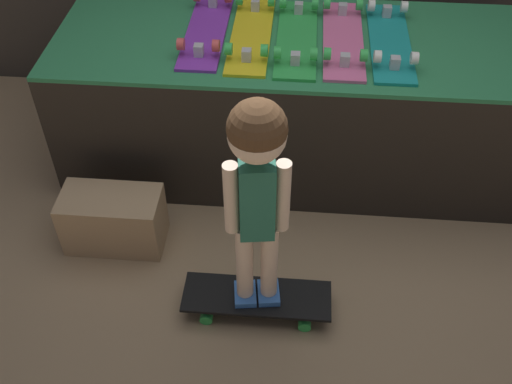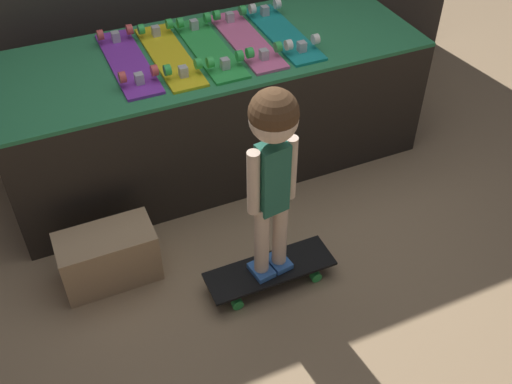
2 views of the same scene
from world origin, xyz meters
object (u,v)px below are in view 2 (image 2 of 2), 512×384
(skateboard_purple_on_rack, at_px, (127,60))
(storage_box, at_px, (109,257))
(skateboard_green_on_rack, at_px, (209,47))
(child, at_px, (273,154))
(skateboard_pink_on_rack, at_px, (246,39))
(skateboard_teal_on_rack, at_px, (282,32))
(skateboard_yellow_on_rack, at_px, (169,54))
(skateboard_on_floor, at_px, (270,271))

(skateboard_purple_on_rack, height_order, storage_box, skateboard_purple_on_rack)
(skateboard_green_on_rack, height_order, child, child)
(child, bearing_deg, skateboard_pink_on_rack, 64.75)
(skateboard_pink_on_rack, height_order, skateboard_teal_on_rack, same)
(skateboard_yellow_on_rack, relative_size, skateboard_teal_on_rack, 1.00)
(skateboard_purple_on_rack, bearing_deg, skateboard_pink_on_rack, -2.42)
(skateboard_yellow_on_rack, distance_m, storage_box, 1.05)
(skateboard_yellow_on_rack, relative_size, child, 0.72)
(skateboard_on_floor, bearing_deg, skateboard_yellow_on_rack, 96.20)
(skateboard_green_on_rack, height_order, skateboard_teal_on_rack, same)
(skateboard_yellow_on_rack, distance_m, skateboard_teal_on_rack, 0.63)
(skateboard_purple_on_rack, relative_size, skateboard_pink_on_rack, 1.00)
(skateboard_pink_on_rack, height_order, child, child)
(skateboard_teal_on_rack, height_order, storage_box, skateboard_teal_on_rack)
(skateboard_teal_on_rack, bearing_deg, skateboard_purple_on_rack, 177.90)
(skateboard_purple_on_rack, relative_size, skateboard_green_on_rack, 1.00)
(skateboard_pink_on_rack, bearing_deg, child, -107.28)
(skateboard_purple_on_rack, xyz_separation_m, child, (0.32, -1.02, 0.04))
(skateboard_pink_on_rack, distance_m, storage_box, 1.32)
(skateboard_purple_on_rack, distance_m, skateboard_yellow_on_rack, 0.21)
(skateboard_pink_on_rack, bearing_deg, skateboard_teal_on_rack, -1.13)
(skateboard_purple_on_rack, distance_m, skateboard_green_on_rack, 0.42)
(skateboard_yellow_on_rack, xyz_separation_m, storage_box, (-0.56, -0.67, -0.58))
(skateboard_green_on_rack, bearing_deg, skateboard_purple_on_rack, 175.52)
(skateboard_purple_on_rack, distance_m, skateboard_on_floor, 1.25)
(child, bearing_deg, skateboard_on_floor, 74.90)
(skateboard_green_on_rack, distance_m, skateboard_pink_on_rack, 0.21)
(skateboard_green_on_rack, height_order, skateboard_pink_on_rack, same)
(skateboard_purple_on_rack, bearing_deg, skateboard_teal_on_rack, -2.10)
(skateboard_yellow_on_rack, height_order, skateboard_pink_on_rack, same)
(skateboard_teal_on_rack, bearing_deg, skateboard_green_on_rack, -179.72)
(skateboard_teal_on_rack, bearing_deg, child, -117.63)
(skateboard_pink_on_rack, bearing_deg, skateboard_green_on_rack, -178.30)
(skateboard_purple_on_rack, height_order, skateboard_green_on_rack, same)
(skateboard_purple_on_rack, height_order, skateboard_on_floor, skateboard_purple_on_rack)
(skateboard_teal_on_rack, xyz_separation_m, storage_box, (-1.19, -0.66, -0.58))
(skateboard_green_on_rack, relative_size, skateboard_pink_on_rack, 1.00)
(child, bearing_deg, skateboard_teal_on_rack, 54.40)
(skateboard_on_floor, height_order, storage_box, storage_box)
(skateboard_on_floor, bearing_deg, skateboard_green_on_rack, 84.20)
(skateboard_green_on_rack, bearing_deg, skateboard_on_floor, -95.80)
(skateboard_yellow_on_rack, distance_m, child, 1.00)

